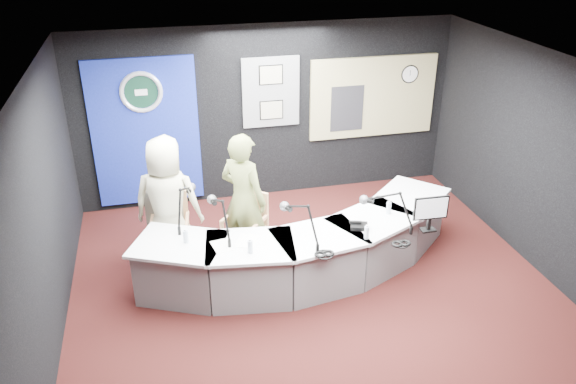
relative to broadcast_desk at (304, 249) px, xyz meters
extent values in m
plane|color=black|center=(0.05, -0.55, -0.38)|extent=(6.00, 6.00, 0.00)
cube|color=silver|center=(0.05, -0.55, 2.42)|extent=(6.00, 6.00, 0.02)
cube|color=black|center=(0.05, 2.45, 1.02)|extent=(6.00, 0.02, 2.80)
cube|color=black|center=(-2.95, -0.55, 1.02)|extent=(0.02, 6.00, 2.80)
cube|color=black|center=(3.05, -0.55, 1.02)|extent=(0.02, 6.00, 2.80)
cube|color=navy|center=(-1.85, 2.42, 0.88)|extent=(1.60, 0.05, 2.30)
torus|color=silver|center=(-1.85, 2.38, 1.52)|extent=(0.63, 0.07, 0.63)
cylinder|color=black|center=(-1.85, 2.38, 1.52)|extent=(0.48, 0.01, 0.48)
cube|color=slate|center=(0.10, 2.42, 1.38)|extent=(0.90, 0.04, 1.10)
cube|color=gray|center=(0.10, 2.39, 1.65)|extent=(0.34, 0.02, 0.27)
cube|color=gray|center=(0.10, 2.39, 1.09)|extent=(0.34, 0.02, 0.27)
cube|color=tan|center=(1.80, 2.42, 1.18)|extent=(2.12, 0.06, 1.32)
cube|color=#FFD9A1|center=(1.80, 2.41, 1.18)|extent=(2.00, 0.02, 1.20)
cube|color=black|center=(1.35, 2.39, 1.03)|extent=(0.55, 0.02, 0.75)
cylinder|color=white|center=(2.40, 2.39, 1.52)|extent=(0.28, 0.01, 0.28)
cube|color=gray|center=(-1.69, 0.94, 0.24)|extent=(0.51, 0.15, 0.70)
imported|color=beige|center=(-1.65, 0.70, 0.53)|extent=(1.00, 0.79, 1.80)
imported|color=olive|center=(-0.68, 0.53, 0.54)|extent=(0.78, 0.78, 1.83)
cube|color=black|center=(1.45, -0.51, 0.70)|extent=(0.47, 0.05, 0.32)
cube|color=black|center=(0.64, -0.25, 0.40)|extent=(0.25, 0.23, 0.05)
torus|color=black|center=(0.99, -0.75, 0.39)|extent=(0.20, 0.20, 0.03)
torus|color=black|center=(0.04, -0.75, 0.39)|extent=(0.23, 0.23, 0.04)
cube|color=white|center=(-1.08, -0.27, 0.38)|extent=(0.25, 0.33, 0.00)
cube|color=white|center=(-0.77, -0.23, 0.38)|extent=(0.33, 0.39, 0.00)
camera|label=1|loc=(-1.68, -6.10, 3.98)|focal=36.00mm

